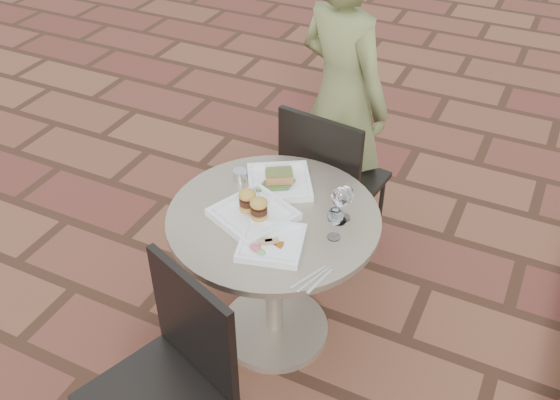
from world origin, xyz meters
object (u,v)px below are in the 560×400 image
at_px(plate_tuna, 271,243).
at_px(chair_far, 328,175).
at_px(diner, 342,99).
at_px(plate_sliders, 253,211).
at_px(chair_near, 173,368).
at_px(cafe_table, 274,258).
at_px(plate_salmon, 279,181).

bearing_deg(plate_tuna, chair_far, 95.11).
bearing_deg(chair_far, diner, -71.25).
xyz_separation_m(chair_far, plate_sliders, (-0.08, -0.65, 0.22)).
bearing_deg(chair_near, diner, 111.60).
height_order(cafe_table, diner, diner).
xyz_separation_m(diner, plate_salmon, (-0.01, -0.73, -0.05)).
bearing_deg(plate_sliders, plate_tuna, -40.52).
height_order(chair_near, plate_sliders, chair_near).
distance_m(cafe_table, plate_salmon, 0.34).
xyz_separation_m(chair_far, chair_near, (-0.05, -1.33, 0.00)).
bearing_deg(diner, chair_near, 114.65).
relative_size(chair_near, plate_sliders, 2.47).
height_order(diner, plate_sliders, diner).
xyz_separation_m(plate_salmon, plate_sliders, (0.00, -0.25, 0.01)).
bearing_deg(plate_tuna, plate_salmon, 111.62).
relative_size(diner, plate_salmon, 4.29).
relative_size(cafe_table, diner, 0.56).
bearing_deg(plate_sliders, plate_salmon, 90.83).
height_order(cafe_table, plate_salmon, plate_salmon).
bearing_deg(chair_near, chair_far, 108.77).
relative_size(plate_sliders, plate_tuna, 1.24).
xyz_separation_m(plate_sliders, plate_tuna, (0.14, -0.12, -0.02)).
relative_size(chair_near, plate_salmon, 2.49).
bearing_deg(plate_salmon, plate_tuna, -68.38).
xyz_separation_m(cafe_table, plate_sliders, (-0.07, -0.05, 0.28)).
bearing_deg(chair_near, plate_tuna, 99.02).
bearing_deg(plate_tuna, plate_sliders, 139.48).
bearing_deg(diner, cafe_table, 117.65).
distance_m(diner, plate_sliders, 0.98).
xyz_separation_m(cafe_table, plate_salmon, (-0.07, 0.20, 0.27)).
distance_m(plate_salmon, plate_tuna, 0.40).
bearing_deg(plate_salmon, chair_far, 78.92).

